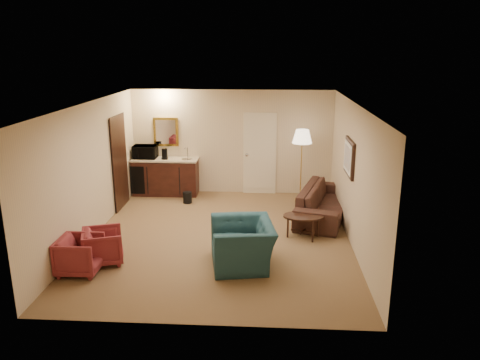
% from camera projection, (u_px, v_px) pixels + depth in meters
% --- Properties ---
extents(ground, '(6.00, 6.00, 0.00)m').
position_uv_depth(ground, '(220.00, 237.00, 9.16)').
color(ground, '#826142').
rests_on(ground, ground).
extents(room_walls, '(5.02, 6.01, 2.61)m').
position_uv_depth(room_walls, '(218.00, 144.00, 9.43)').
color(room_walls, beige).
rests_on(room_walls, ground).
extents(wetbar_cabinet, '(1.64, 0.58, 0.92)m').
position_uv_depth(wetbar_cabinet, '(166.00, 177.00, 11.74)').
color(wetbar_cabinet, '#3D1913').
rests_on(wetbar_cabinet, ground).
extents(sofa, '(1.29, 2.42, 0.91)m').
position_uv_depth(sofa, '(325.00, 197.00, 10.16)').
color(sofa, black).
rests_on(sofa, ground).
extents(teal_armchair, '(0.94, 1.27, 1.02)m').
position_uv_depth(teal_armchair, '(243.00, 237.00, 7.89)').
color(teal_armchair, '#214952').
rests_on(teal_armchair, ground).
extents(rose_chair_near, '(0.79, 0.81, 0.67)m').
position_uv_depth(rose_chair_near, '(103.00, 244.00, 8.01)').
color(rose_chair_near, maroon).
rests_on(rose_chair_near, ground).
extents(rose_chair_far, '(0.63, 0.67, 0.68)m').
position_uv_depth(rose_chair_far, '(80.00, 253.00, 7.65)').
color(rose_chair_far, maroon).
rests_on(rose_chair_far, ground).
extents(coffee_table, '(0.93, 0.80, 0.45)m').
position_uv_depth(coffee_table, '(303.00, 226.00, 9.12)').
color(coffee_table, black).
rests_on(coffee_table, ground).
extents(floor_lamp, '(0.59, 0.59, 1.75)m').
position_uv_depth(floor_lamp, '(301.00, 166.00, 11.12)').
color(floor_lamp, gold).
rests_on(floor_lamp, ground).
extents(waste_bin, '(0.25, 0.25, 0.27)m').
position_uv_depth(waste_bin, '(187.00, 197.00, 11.16)').
color(waste_bin, black).
rests_on(waste_bin, ground).
extents(microwave, '(0.58, 0.33, 0.39)m').
position_uv_depth(microwave, '(145.00, 150.00, 11.63)').
color(microwave, black).
rests_on(microwave, wetbar_cabinet).
extents(coffee_maker, '(0.17, 0.17, 0.26)m').
position_uv_depth(coffee_maker, '(165.00, 154.00, 11.53)').
color(coffee_maker, black).
rests_on(coffee_maker, wetbar_cabinet).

